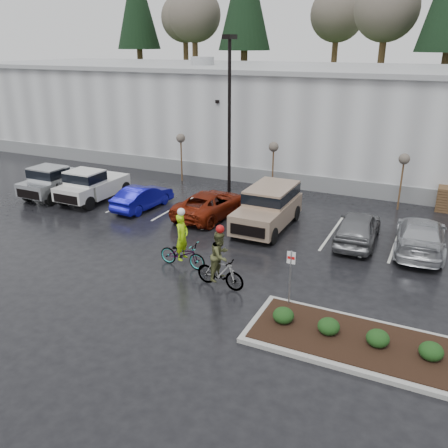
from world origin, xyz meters
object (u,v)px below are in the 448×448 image
at_px(cyclist_hivis, 182,249).
at_px(sapling_west, 181,141).
at_px(lamppost, 229,99).
at_px(pickup_white, 96,183).
at_px(sapling_mid, 274,150).
at_px(suv_tan, 267,209).
at_px(car_red, 211,204).
at_px(sapling_east, 404,162).
at_px(fire_lane_sign, 290,272).
at_px(car_far_silver, 421,235).
at_px(car_blue, 143,197).
at_px(cyclist_olive, 220,265).
at_px(pallet_stack_a, 448,199).
at_px(car_grey, 358,227).
at_px(pickup_silver, 60,179).

bearing_deg(cyclist_hivis, sapling_west, 31.77).
height_order(lamppost, pickup_white, lamppost).
bearing_deg(sapling_mid, suv_tan, -72.46).
bearing_deg(car_red, sapling_east, -142.78).
distance_m(lamppost, pickup_white, 9.33).
distance_m(fire_lane_sign, pickup_white, 15.96).
relative_size(sapling_west, cyclist_hivis, 1.24).
distance_m(fire_lane_sign, cyclist_hivis, 5.26).
xyz_separation_m(fire_lane_sign, car_far_silver, (3.73, 7.28, -0.66)).
bearing_deg(sapling_west, car_blue, -80.89).
xyz_separation_m(lamppost, cyclist_hivis, (2.74, -10.50, -4.90)).
height_order(sapling_west, cyclist_olive, sapling_west).
bearing_deg(cyclist_olive, car_red, 34.50).
bearing_deg(sapling_mid, fire_lane_sign, -67.51).
bearing_deg(sapling_east, lamppost, -174.29).
bearing_deg(car_red, suv_tan, 179.25).
xyz_separation_m(suv_tan, cyclist_hivis, (-1.61, -5.65, -0.24)).
bearing_deg(pallet_stack_a, cyclist_olive, -119.35).
bearing_deg(lamppost, fire_lane_sign, -56.54).
xyz_separation_m(car_red, car_far_silver, (10.52, -0.06, 0.05)).
relative_size(sapling_west, car_blue, 0.79).
height_order(car_blue, suv_tan, suv_tan).
height_order(sapling_mid, suv_tan, sapling_mid).
relative_size(lamppost, car_red, 1.84).
height_order(fire_lane_sign, car_red, fire_lane_sign).
bearing_deg(pallet_stack_a, suv_tan, -139.94).
height_order(sapling_east, car_grey, sapling_east).
bearing_deg(sapling_mid, pallet_stack_a, 5.71).
bearing_deg(car_red, cyclist_hivis, 111.90).
relative_size(pallet_stack_a, fire_lane_sign, 0.61).
bearing_deg(lamppost, car_far_silver, -21.42).
relative_size(car_far_silver, cyclist_hivis, 2.00).
bearing_deg(pickup_silver, sapling_west, 49.78).
xyz_separation_m(sapling_west, car_red, (5.01, -5.46, -2.03)).
distance_m(sapling_mid, fire_lane_sign, 13.92).
distance_m(pickup_white, cyclist_olive, 13.27).
relative_size(pallet_stack_a, suv_tan, 0.26).
xyz_separation_m(lamppost, sapling_east, (10.00, 1.00, -2.96)).
distance_m(sapling_west, suv_tan, 10.34).
distance_m(fire_lane_sign, cyclist_olive, 2.92).
relative_size(sapling_mid, car_grey, 0.71).
relative_size(sapling_west, cyclist_olive, 1.26).
relative_size(lamppost, pallet_stack_a, 6.83).
xyz_separation_m(sapling_east, pallet_stack_a, (2.50, 1.00, -2.05)).
height_order(car_red, car_far_silver, car_far_silver).
relative_size(sapling_mid, cyclist_olive, 1.26).
bearing_deg(pickup_white, car_grey, -0.04).
xyz_separation_m(sapling_east, cyclist_hivis, (-7.26, -11.50, -1.94)).
bearing_deg(sapling_mid, cyclist_hivis, -88.81).
height_order(pickup_white, car_far_silver, pickup_white).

